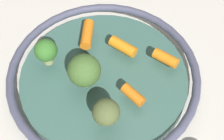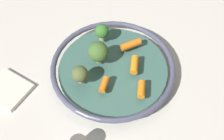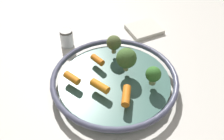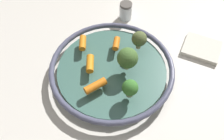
% 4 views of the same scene
% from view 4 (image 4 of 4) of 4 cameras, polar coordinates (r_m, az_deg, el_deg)
% --- Properties ---
extents(ground_plane, '(1.96, 1.96, 0.00)m').
position_cam_4_polar(ground_plane, '(0.73, -0.06, -1.08)').
color(ground_plane, beige).
extents(serving_bowl, '(0.35, 0.35, 0.04)m').
position_cam_4_polar(serving_bowl, '(0.71, -0.06, -0.00)').
color(serving_bowl, '#3D665B').
rests_on(serving_bowl, ground_plane).
extents(baby_carrot_near_rim, '(0.04, 0.05, 0.02)m').
position_cam_4_polar(baby_carrot_near_rim, '(0.73, 0.99, 6.11)').
color(baby_carrot_near_rim, orange).
rests_on(baby_carrot_near_rim, serving_bowl).
extents(baby_carrot_back, '(0.05, 0.05, 0.02)m').
position_cam_4_polar(baby_carrot_back, '(0.69, -5.08, 1.46)').
color(baby_carrot_back, orange).
rests_on(baby_carrot_back, serving_bowl).
extents(baby_carrot_left, '(0.04, 0.06, 0.02)m').
position_cam_4_polar(baby_carrot_left, '(0.64, -3.85, -3.67)').
color(baby_carrot_left, orange).
rests_on(baby_carrot_left, serving_bowl).
extents(baby_carrot_right, '(0.05, 0.05, 0.02)m').
position_cam_4_polar(baby_carrot_right, '(0.74, -6.77, 6.22)').
color(baby_carrot_right, orange).
rests_on(baby_carrot_right, serving_bowl).
extents(broccoli_floret_mid, '(0.06, 0.06, 0.07)m').
position_cam_4_polar(broccoli_floret_mid, '(0.66, 3.59, 2.74)').
color(broccoli_floret_mid, tan).
rests_on(broccoli_floret_mid, serving_bowl).
extents(broccoli_floret_edge, '(0.04, 0.04, 0.06)m').
position_cam_4_polar(broccoli_floret_edge, '(0.71, 6.29, 7.09)').
color(broccoli_floret_edge, tan).
rests_on(broccoli_floret_edge, serving_bowl).
extents(broccoli_floret_small, '(0.04, 0.04, 0.05)m').
position_cam_4_polar(broccoli_floret_small, '(0.62, 4.18, -4.16)').
color(broccoli_floret_small, '#9AA666').
rests_on(broccoli_floret_small, serving_bowl).
extents(salt_shaker, '(0.04, 0.04, 0.06)m').
position_cam_4_polar(salt_shaker, '(0.87, 3.17, 13.39)').
color(salt_shaker, silver).
rests_on(salt_shaker, ground_plane).
extents(dish_towel, '(0.13, 0.12, 0.01)m').
position_cam_4_polar(dish_towel, '(0.83, 19.92, 4.77)').
color(dish_towel, silver).
rests_on(dish_towel, ground_plane).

